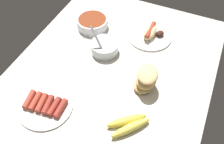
{
  "coord_description": "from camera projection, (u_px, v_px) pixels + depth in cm",
  "views": [
    {
      "loc": [
        64.91,
        30.41,
        88.93
      ],
      "look_at": [
        0.5,
        1.58,
        3.0
      ],
      "focal_mm": 39.84,
      "sensor_mm": 36.0,
      "label": 1
    }
  ],
  "objects": [
    {
      "name": "plate_hotdog_assembled",
      "position": [
        150.0,
        34.0,
        1.29
      ],
      "size": [
        23.07,
        23.07,
        5.61
      ],
      "color": "white",
      "rests_on": "ground_plane"
    },
    {
      "name": "bread_stack",
      "position": [
        146.0,
        79.0,
        1.05
      ],
      "size": [
        12.54,
        11.23,
        10.8
      ],
      "color": "tan",
      "rests_on": "ground_plane"
    },
    {
      "name": "banana_bunch",
      "position": [
        129.0,
        124.0,
        0.96
      ],
      "size": [
        16.44,
        16.57,
        3.71
      ],
      "color": "gold",
      "rests_on": "ground_plane"
    },
    {
      "name": "bowl_chili",
      "position": [
        92.0,
        22.0,
        1.33
      ],
      "size": [
        16.51,
        16.51,
        5.38
      ],
      "color": "white",
      "rests_on": "ground_plane"
    },
    {
      "name": "plate_sausages",
      "position": [
        45.0,
        105.0,
        1.02
      ],
      "size": [
        22.86,
        22.86,
        3.58
      ],
      "color": "white",
      "rests_on": "ground_plane"
    },
    {
      "name": "ground_plane",
      "position": [
        109.0,
        76.0,
        1.15
      ],
      "size": [
        120.0,
        90.0,
        3.0
      ],
      "primitive_type": "cube",
      "color": "beige"
    },
    {
      "name": "bowl_coleslaw",
      "position": [
        105.0,
        47.0,
        1.21
      ],
      "size": [
        13.65,
        13.65,
        15.57
      ],
      "color": "silver",
      "rests_on": "ground_plane"
    }
  ]
}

